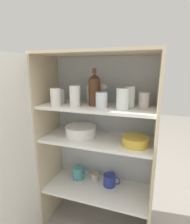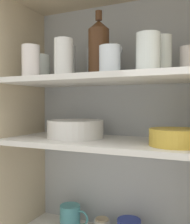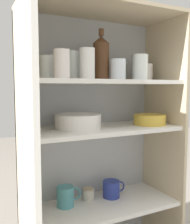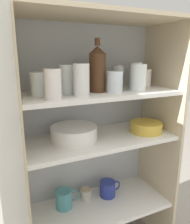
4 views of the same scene
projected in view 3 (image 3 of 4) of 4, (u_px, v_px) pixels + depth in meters
name	position (u px, v px, depth m)	size (l,w,h in m)	color
cupboard_back_panel	(88.00, 136.00, 1.49)	(0.80, 0.02, 1.30)	#B2B7BC
cupboard_side_left	(25.00, 150.00, 1.16)	(0.02, 0.36, 1.30)	#CCB793
cupboard_side_right	(162.00, 136.00, 1.52)	(0.02, 0.36, 1.30)	#CCB793
cupboard_top_panel	(103.00, 10.00, 1.28)	(0.80, 0.36, 0.02)	#CCB793
shelf_board_lower	(103.00, 206.00, 1.37)	(0.77, 0.33, 0.02)	white
shelf_board_middle	(103.00, 129.00, 1.33)	(0.77, 0.33, 0.02)	white
shelf_board_upper	(103.00, 82.00, 1.31)	(0.77, 0.33, 0.02)	white
cupboard_door	(35.00, 178.00, 0.81)	(0.09, 0.39, 1.30)	silver
tumbler_glass_0	(73.00, 66.00, 1.23)	(0.07, 0.07, 0.13)	white
tumbler_glass_1	(83.00, 68.00, 1.34)	(0.07, 0.07, 0.13)	white
tumbler_glass_2	(62.00, 64.00, 1.10)	(0.07, 0.07, 0.12)	silver
tumbler_glass_3	(140.00, 67.00, 1.33)	(0.08, 0.08, 0.13)	white
tumbler_glass_4	(87.00, 64.00, 1.17)	(0.07, 0.07, 0.14)	white
tumbler_glass_5	(118.00, 70.00, 1.27)	(0.08, 0.08, 0.10)	white
tumbler_glass_6	(137.00, 68.00, 1.41)	(0.06, 0.06, 0.14)	white
tumbler_glass_7	(146.00, 72.00, 1.49)	(0.07, 0.07, 0.10)	silver
tumbler_glass_8	(48.00, 68.00, 1.17)	(0.08, 0.08, 0.10)	white
wine_glass_0	(99.00, 60.00, 1.37)	(0.07, 0.07, 0.14)	white
wine_glass_1	(121.00, 65.00, 1.44)	(0.07, 0.07, 0.12)	white
wine_bottle	(101.00, 58.00, 1.28)	(0.08, 0.08, 0.25)	#4C2D19
plate_stack_white	(78.00, 121.00, 1.29)	(0.23, 0.23, 0.07)	white
mixing_bowl_large	(150.00, 119.00, 1.42)	(0.17, 0.17, 0.06)	gold
coffee_mug_primary	(112.00, 189.00, 1.46)	(0.13, 0.09, 0.09)	#283893
coffee_mug_extra_1	(66.00, 196.00, 1.34)	(0.13, 0.09, 0.10)	teal
storage_jar	(88.00, 194.00, 1.43)	(0.07, 0.07, 0.06)	beige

